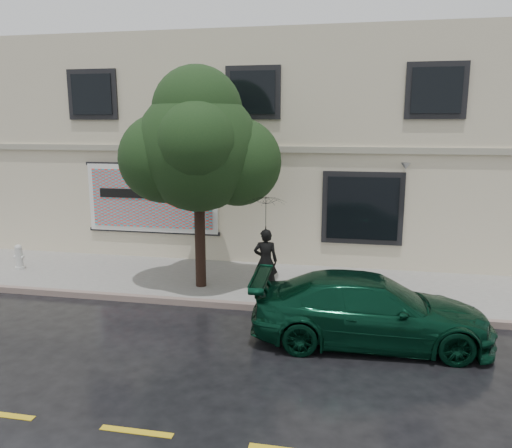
% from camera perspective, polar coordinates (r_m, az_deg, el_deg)
% --- Properties ---
extents(ground, '(90.00, 90.00, 0.00)m').
position_cam_1_polar(ground, '(10.82, -5.65, -12.29)').
color(ground, black).
rests_on(ground, ground).
extents(sidewalk, '(20.00, 3.50, 0.15)m').
position_cam_1_polar(sidewalk, '(13.73, -1.74, -6.67)').
color(sidewalk, '#9D9A94').
rests_on(sidewalk, ground).
extents(curb, '(20.00, 0.18, 0.16)m').
position_cam_1_polar(curb, '(12.13, -3.60, -9.19)').
color(curb, slate).
rests_on(curb, ground).
extents(road_marking, '(19.00, 0.12, 0.01)m').
position_cam_1_polar(road_marking, '(7.94, -13.50, -22.06)').
color(road_marking, gold).
rests_on(road_marking, ground).
extents(building, '(20.00, 8.12, 7.00)m').
position_cam_1_polar(building, '(18.71, 2.16, 8.87)').
color(building, beige).
rests_on(building, ground).
extents(billboard, '(4.30, 0.16, 2.20)m').
position_cam_1_polar(billboard, '(15.80, -11.82, 2.88)').
color(billboard, white).
rests_on(billboard, ground).
extents(car, '(4.82, 2.33, 1.37)m').
position_cam_1_polar(car, '(10.36, 12.91, -9.53)').
color(car, '#08321F').
rests_on(car, ground).
extents(pedestrian, '(0.64, 0.47, 1.64)m').
position_cam_1_polar(pedestrian, '(12.45, 1.10, -4.27)').
color(pedestrian, black).
rests_on(pedestrian, sidewalk).
extents(umbrella, '(1.14, 1.14, 0.78)m').
position_cam_1_polar(umbrella, '(12.18, 1.12, 1.24)').
color(umbrella, black).
rests_on(umbrella, pedestrian).
extents(street_tree, '(3.09, 3.09, 5.09)m').
position_cam_1_polar(street_tree, '(12.63, -6.64, 8.37)').
color(street_tree, black).
rests_on(street_tree, sidewalk).
extents(fire_hydrant, '(0.30, 0.28, 0.73)m').
position_cam_1_polar(fire_hydrant, '(16.14, -25.45, -3.43)').
color(fire_hydrant, beige).
rests_on(fire_hydrant, sidewalk).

